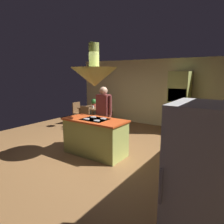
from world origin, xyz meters
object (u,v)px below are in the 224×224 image
(person_at_island, at_px, (104,112))
(cup_on_table, at_px, (93,107))
(chair_by_back_wall, at_px, (105,111))
(refrigerator, at_px, (205,188))
(oven_tower, at_px, (179,102))
(chair_facing_island, at_px, (83,117))
(kitchen_island, at_px, (95,137))
(potted_plant_on_table, at_px, (94,102))
(dining_table, at_px, (95,110))
(chair_at_corner, at_px, (78,111))

(person_at_island, xyz_separation_m, cup_on_table, (-1.38, 1.22, -0.14))
(chair_by_back_wall, bearing_deg, refrigerator, 135.19)
(oven_tower, relative_size, refrigerator, 1.21)
(person_at_island, bearing_deg, chair_by_back_wall, 125.03)
(chair_facing_island, bearing_deg, kitchen_island, -40.09)
(refrigerator, bearing_deg, potted_plant_on_table, 139.96)
(kitchen_island, relative_size, person_at_island, 0.96)
(dining_table, height_order, potted_plant_on_table, potted_plant_on_table)
(refrigerator, bearing_deg, oven_tower, 108.98)
(kitchen_island, distance_m, chair_facing_island, 2.22)
(oven_tower, bearing_deg, refrigerator, -71.02)
(dining_table, distance_m, chair_by_back_wall, 0.69)
(kitchen_island, relative_size, chair_at_corner, 1.83)
(dining_table, xyz_separation_m, potted_plant_on_table, (-0.09, 0.05, 0.28))
(kitchen_island, bearing_deg, refrigerator, -31.27)
(person_at_island, xyz_separation_m, chair_facing_island, (-1.48, 0.77, -0.45))
(person_at_island, height_order, chair_by_back_wall, person_at_island)
(kitchen_island, height_order, chair_by_back_wall, kitchen_island)
(kitchen_island, distance_m, chair_by_back_wall, 3.25)
(oven_tower, bearing_deg, person_at_island, -117.03)
(chair_by_back_wall, height_order, chair_at_corner, same)
(chair_facing_island, bearing_deg, potted_plant_on_table, 96.83)
(oven_tower, xyz_separation_m, potted_plant_on_table, (-2.89, -1.09, -0.12))
(kitchen_island, xyz_separation_m, potted_plant_on_table, (-1.79, 2.15, 0.47))
(refrigerator, xyz_separation_m, cup_on_table, (-4.40, 3.58, -0.06))
(chair_by_back_wall, height_order, cup_on_table, chair_by_back_wall)
(chair_facing_island, bearing_deg, dining_table, 90.00)
(refrigerator, distance_m, cup_on_table, 5.67)
(oven_tower, height_order, chair_by_back_wall, oven_tower)
(potted_plant_on_table, bearing_deg, person_at_island, -43.69)
(cup_on_table, bearing_deg, person_at_island, -41.45)
(dining_table, height_order, chair_facing_island, chair_facing_island)
(kitchen_island, xyz_separation_m, cup_on_table, (-1.60, 1.88, 0.35))
(cup_on_table, bearing_deg, oven_tower, 26.85)
(chair_by_back_wall, bearing_deg, potted_plant_on_table, 81.98)
(refrigerator, height_order, chair_by_back_wall, refrigerator)
(dining_table, distance_m, cup_on_table, 0.29)
(chair_by_back_wall, bearing_deg, chair_facing_island, 90.00)
(refrigerator, distance_m, potted_plant_on_table, 5.99)
(oven_tower, height_order, chair_at_corner, oven_tower)
(refrigerator, height_order, person_at_island, refrigerator)
(chair_at_corner, bearing_deg, potted_plant_on_table, -86.04)
(refrigerator, distance_m, person_at_island, 3.83)
(dining_table, bearing_deg, kitchen_island, -51.01)
(chair_facing_island, bearing_deg, oven_tower, 32.91)
(potted_plant_on_table, bearing_deg, refrigerator, -40.04)
(oven_tower, distance_m, chair_at_corner, 3.88)
(chair_by_back_wall, bearing_deg, cup_on_table, 96.40)
(oven_tower, bearing_deg, chair_by_back_wall, -170.40)
(person_at_island, bearing_deg, refrigerator, -37.98)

